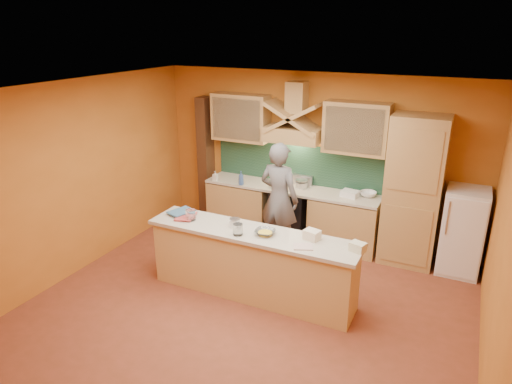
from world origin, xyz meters
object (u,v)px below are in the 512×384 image
at_px(stove, 290,213).
at_px(person, 279,199).
at_px(mixing_bowl, 265,232).
at_px(fridge, 462,231).
at_px(kitchen_scale, 235,223).

distance_m(stove, person, 0.73).
distance_m(person, mixing_bowl, 1.40).
height_order(fridge, person, person).
bearing_deg(fridge, kitchen_scale, -146.10).
distance_m(person, kitchen_scale, 1.31).
relative_size(person, kitchen_scale, 15.20).
bearing_deg(stove, person, -87.92).
bearing_deg(fridge, person, -168.11).
relative_size(fridge, mixing_bowl, 5.05).
xyz_separation_m(fridge, mixing_bowl, (-2.31, -1.91, 0.33)).
bearing_deg(kitchen_scale, fridge, 22.57).
bearing_deg(stove, mixing_bowl, -78.39).
bearing_deg(kitchen_scale, stove, 76.37).
relative_size(fridge, kitchen_scale, 10.83).
relative_size(kitchen_scale, mixing_bowl, 0.47).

